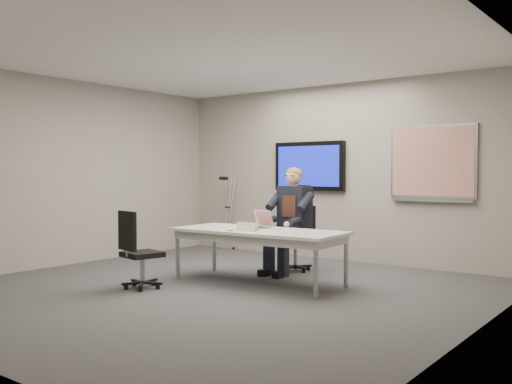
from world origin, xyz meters
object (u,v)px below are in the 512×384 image
Objects in this scene: office_chair_far at (298,250)px; laptop at (260,223)px; conference_table at (259,236)px; seated_person at (287,231)px; office_chair_near at (139,264)px.

office_chair_far is 0.97m from laptop.
seated_person is (-0.12, 0.80, -0.01)m from conference_table.
conference_table is 1.51m from office_chair_near.
seated_person is 3.91× the size of laptop.
laptop is at bearing 120.70° from conference_table.
office_chair_far is 0.39m from seated_person.
office_chair_far is at bearing -98.41° from office_chair_near.
office_chair_far is 0.63× the size of seated_person.
seated_person is at bearing -100.45° from office_chair_near.
office_chair_near is (-0.83, -2.21, 0.00)m from office_chair_far.
seated_person is at bearing -72.85° from office_chair_far.
office_chair_near reaches higher than conference_table.
seated_person is 0.63m from laptop.
conference_table is 2.38× the size of office_chair_near.
conference_table is at bearing -43.07° from laptop.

